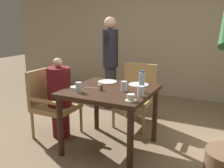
{
  "coord_description": "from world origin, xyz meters",
  "views": [
    {
      "loc": [
        1.3,
        -2.59,
        1.56
      ],
      "look_at": [
        0.0,
        0.05,
        0.83
      ],
      "focal_mm": 40.0,
      "sensor_mm": 36.0,
      "label": 1
    }
  ],
  "objects_px": {
    "chair_left_side": "(51,100)",
    "plate_main_left": "(139,85)",
    "chair_far_side": "(136,92)",
    "plate_main_right": "(107,82)",
    "diner_in_left_chair": "(60,97)",
    "standing_host": "(110,61)",
    "glass_tall_mid": "(124,86)",
    "bowl_small": "(75,88)",
    "glass_tall_near": "(79,87)",
    "glass_tall_far": "(141,91)",
    "teacup_with_saucer": "(131,98)",
    "water_bottle": "(142,82)"
  },
  "relations": [
    {
      "from": "standing_host",
      "to": "teacup_with_saucer",
      "type": "xyz_separation_m",
      "value": [
        1.08,
        -1.69,
        -0.08
      ]
    },
    {
      "from": "glass_tall_far",
      "to": "glass_tall_near",
      "type": "bearing_deg",
      "value": -168.09
    },
    {
      "from": "glass_tall_mid",
      "to": "diner_in_left_chair",
      "type": "bearing_deg",
      "value": 179.29
    },
    {
      "from": "glass_tall_mid",
      "to": "chair_far_side",
      "type": "bearing_deg",
      "value": 101.51
    },
    {
      "from": "glass_tall_near",
      "to": "standing_host",
      "type": "bearing_deg",
      "value": 104.38
    },
    {
      "from": "plate_main_left",
      "to": "glass_tall_far",
      "type": "height_order",
      "value": "glass_tall_far"
    },
    {
      "from": "chair_left_side",
      "to": "plate_main_left",
      "type": "distance_m",
      "value": 1.23
    },
    {
      "from": "glass_tall_mid",
      "to": "glass_tall_near",
      "type": "bearing_deg",
      "value": -149.07
    },
    {
      "from": "chair_left_side",
      "to": "standing_host",
      "type": "height_order",
      "value": "standing_host"
    },
    {
      "from": "chair_left_side",
      "to": "plate_main_right",
      "type": "distance_m",
      "value": 0.83
    },
    {
      "from": "plate_main_right",
      "to": "glass_tall_near",
      "type": "distance_m",
      "value": 0.58
    },
    {
      "from": "plate_main_right",
      "to": "glass_tall_near",
      "type": "relative_size",
      "value": 2.18
    },
    {
      "from": "standing_host",
      "to": "glass_tall_mid",
      "type": "height_order",
      "value": "standing_host"
    },
    {
      "from": "bowl_small",
      "to": "glass_tall_mid",
      "type": "bearing_deg",
      "value": 18.98
    },
    {
      "from": "glass_tall_near",
      "to": "glass_tall_far",
      "type": "distance_m",
      "value": 0.71
    },
    {
      "from": "plate_main_left",
      "to": "glass_tall_mid",
      "type": "xyz_separation_m",
      "value": [
        -0.06,
        -0.34,
        0.05
      ]
    },
    {
      "from": "glass_tall_far",
      "to": "chair_far_side",
      "type": "bearing_deg",
      "value": 112.82
    },
    {
      "from": "diner_in_left_chair",
      "to": "chair_far_side",
      "type": "height_order",
      "value": "diner_in_left_chair"
    },
    {
      "from": "plate_main_left",
      "to": "glass_tall_mid",
      "type": "bearing_deg",
      "value": -99.18
    },
    {
      "from": "chair_left_side",
      "to": "diner_in_left_chair",
      "type": "relative_size",
      "value": 0.84
    },
    {
      "from": "diner_in_left_chair",
      "to": "water_bottle",
      "type": "xyz_separation_m",
      "value": [
        1.15,
        0.04,
        0.33
      ]
    },
    {
      "from": "plate_main_left",
      "to": "glass_tall_near",
      "type": "distance_m",
      "value": 0.79
    },
    {
      "from": "teacup_with_saucer",
      "to": "water_bottle",
      "type": "relative_size",
      "value": 0.46
    },
    {
      "from": "standing_host",
      "to": "water_bottle",
      "type": "bearing_deg",
      "value": -51.19
    },
    {
      "from": "water_bottle",
      "to": "glass_tall_far",
      "type": "height_order",
      "value": "water_bottle"
    },
    {
      "from": "chair_left_side",
      "to": "standing_host",
      "type": "distance_m",
      "value": 1.44
    },
    {
      "from": "teacup_with_saucer",
      "to": "bowl_small",
      "type": "bearing_deg",
      "value": 171.1
    },
    {
      "from": "glass_tall_mid",
      "to": "glass_tall_far",
      "type": "height_order",
      "value": "same"
    },
    {
      "from": "chair_far_side",
      "to": "teacup_with_saucer",
      "type": "distance_m",
      "value": 1.32
    },
    {
      "from": "plate_main_left",
      "to": "plate_main_right",
      "type": "distance_m",
      "value": 0.43
    },
    {
      "from": "chair_far_side",
      "to": "plate_main_right",
      "type": "height_order",
      "value": "chair_far_side"
    },
    {
      "from": "plate_main_right",
      "to": "glass_tall_far",
      "type": "distance_m",
      "value": 0.75
    },
    {
      "from": "plate_main_right",
      "to": "bowl_small",
      "type": "bearing_deg",
      "value": -110.1
    },
    {
      "from": "bowl_small",
      "to": "water_bottle",
      "type": "distance_m",
      "value": 0.79
    },
    {
      "from": "diner_in_left_chair",
      "to": "glass_tall_near",
      "type": "height_order",
      "value": "diner_in_left_chair"
    },
    {
      "from": "chair_left_side",
      "to": "bowl_small",
      "type": "distance_m",
      "value": 0.65
    },
    {
      "from": "chair_left_side",
      "to": "glass_tall_far",
      "type": "distance_m",
      "value": 1.4
    },
    {
      "from": "teacup_with_saucer",
      "to": "bowl_small",
      "type": "xyz_separation_m",
      "value": [
        -0.77,
        0.12,
        -0.01
      ]
    },
    {
      "from": "teacup_with_saucer",
      "to": "plate_main_right",
      "type": "bearing_deg",
      "value": 133.79
    },
    {
      "from": "diner_in_left_chair",
      "to": "plate_main_left",
      "type": "height_order",
      "value": "diner_in_left_chair"
    },
    {
      "from": "bowl_small",
      "to": "glass_tall_far",
      "type": "distance_m",
      "value": 0.81
    },
    {
      "from": "bowl_small",
      "to": "glass_tall_near",
      "type": "bearing_deg",
      "value": -36.89
    },
    {
      "from": "plate_main_left",
      "to": "bowl_small",
      "type": "bearing_deg",
      "value": -138.86
    },
    {
      "from": "diner_in_left_chair",
      "to": "standing_host",
      "type": "relative_size",
      "value": 0.67
    },
    {
      "from": "standing_host",
      "to": "glass_tall_far",
      "type": "relative_size",
      "value": 14.24
    },
    {
      "from": "chair_far_side",
      "to": "glass_tall_far",
      "type": "bearing_deg",
      "value": -67.18
    },
    {
      "from": "chair_far_side",
      "to": "plate_main_right",
      "type": "distance_m",
      "value": 0.7
    },
    {
      "from": "diner_in_left_chair",
      "to": "chair_far_side",
      "type": "relative_size",
      "value": 1.19
    },
    {
      "from": "standing_host",
      "to": "glass_tall_near",
      "type": "height_order",
      "value": "standing_host"
    },
    {
      "from": "diner_in_left_chair",
      "to": "plate_main_left",
      "type": "relative_size",
      "value": 4.38
    }
  ]
}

